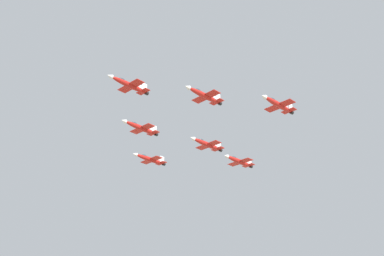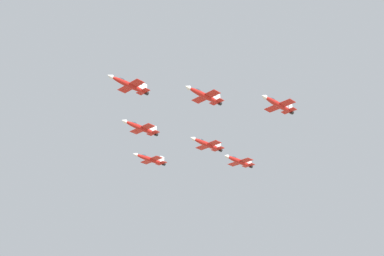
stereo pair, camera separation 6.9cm
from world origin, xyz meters
name	(u,v)px [view 2 (the right image)]	position (x,y,z in m)	size (l,w,h in m)	color
jet_lead	(129,85)	(8.59, -17.60, 96.11)	(10.20, 16.87, 3.55)	red
jet_left_wingman	(204,95)	(24.89, 1.16, 93.54)	(10.36, 17.09, 3.60)	red
jet_right_wingman	(141,128)	(-7.30, 1.51, 92.25)	(10.58, 17.55, 3.70)	red
jet_left_outer	(278,105)	(41.20, 19.92, 91.47)	(10.59, 17.47, 3.68)	red
jet_right_outer	(150,159)	(-23.19, 20.62, 89.39)	(10.59, 17.47, 3.68)	red
jet_slot_rear	(207,144)	(9.00, 20.27, 86.63)	(10.30, 17.03, 3.59)	red
jet_trailing	(239,161)	(9.21, 39.21, 85.14)	(10.45, 17.32, 3.65)	red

